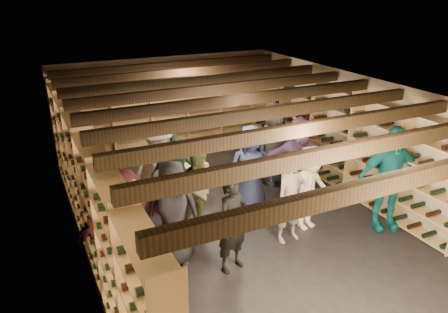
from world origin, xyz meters
TOP-DOWN VIEW (x-y plane):
  - ground at (0.00, 0.00)m, footprint 8.00×8.00m
  - walls at (0.00, 0.00)m, footprint 5.52×8.02m
  - ceiling at (0.00, 0.00)m, footprint 5.50×8.00m
  - ceiling_joists at (0.00, 0.00)m, footprint 5.40×7.12m
  - wine_rack_left at (-2.57, 0.00)m, footprint 0.32×7.50m
  - wine_rack_right at (2.57, 0.00)m, footprint 0.32×7.50m
  - wine_rack_back at (0.00, 3.83)m, footprint 4.70×0.30m
  - crate_stack_left at (-0.99, 1.85)m, footprint 0.52×0.37m
  - crate_stack_right at (-0.37, 1.30)m, footprint 0.56×0.44m
  - crate_loose at (-0.22, 2.51)m, footprint 0.54×0.39m
  - person_0 at (-1.51, -0.75)m, footprint 0.95×0.77m
  - person_1 at (-0.77, -1.28)m, footprint 0.64×0.53m
  - person_2 at (-0.75, 0.01)m, footprint 0.86×0.75m
  - person_3 at (0.96, -0.79)m, footprint 1.07×0.73m
  - person_4 at (2.18, -1.36)m, footprint 1.20×0.80m
  - person_5 at (-2.18, -0.66)m, footprint 1.60×0.71m
  - person_6 at (0.34, 0.19)m, footprint 0.96×0.79m
  - person_7 at (0.44, -0.98)m, footprint 0.59×0.43m
  - person_8 at (1.99, 0.90)m, footprint 0.98×0.83m
  - person_9 at (-1.08, 1.30)m, footprint 1.09×0.69m
  - person_10 at (-0.94, 0.70)m, footprint 0.98×0.59m
  - person_11 at (1.52, 0.34)m, footprint 1.62×0.94m
  - person_12 at (1.43, 1.12)m, footprint 0.94×0.69m

SIDE VIEW (x-z plane):
  - ground at x=0.00m, z-range 0.00..0.00m
  - crate_loose at x=-0.22m, z-range 0.00..0.17m
  - crate_stack_left at x=-0.99m, z-range 0.00..0.68m
  - crate_stack_right at x=-0.37m, z-range 0.00..0.68m
  - person_2 at x=-0.75m, z-range 0.00..1.51m
  - person_1 at x=-0.77m, z-range 0.00..1.52m
  - person_7 at x=0.44m, z-range 0.00..1.52m
  - person_3 at x=0.96m, z-range 0.00..1.53m
  - person_10 at x=-0.94m, z-range 0.00..1.56m
  - person_9 at x=-1.08m, z-range 0.00..1.60m
  - person_5 at x=-2.18m, z-range 0.00..1.67m
  - person_11 at x=1.52m, z-range 0.00..1.67m
  - person_0 at x=-1.51m, z-range 0.00..1.69m
  - person_6 at x=0.34m, z-range 0.00..1.70m
  - person_12 at x=1.43m, z-range 0.00..1.77m
  - person_8 at x=1.99m, z-range 0.00..1.79m
  - person_4 at x=2.18m, z-range 0.00..1.89m
  - wine_rack_back at x=0.00m, z-range 0.00..2.15m
  - wine_rack_left at x=-2.57m, z-range 0.00..2.15m
  - wine_rack_right at x=2.57m, z-range 0.00..2.15m
  - walls at x=0.00m, z-range 0.00..2.40m
  - ceiling_joists at x=0.00m, z-range 2.17..2.35m
  - ceiling at x=0.00m, z-range 2.40..2.40m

